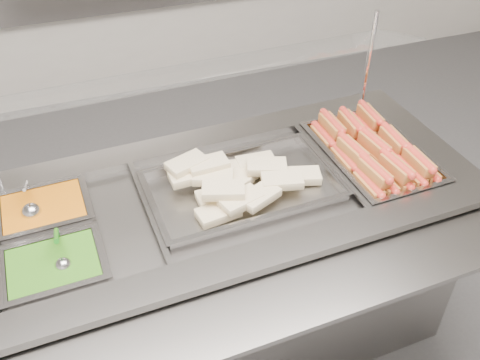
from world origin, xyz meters
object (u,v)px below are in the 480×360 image
object	(u,v)px
pan_hotdogs	(370,159)
ladle	(31,211)
steam_counter	(229,270)
serving_spoon	(62,260)
sneeze_guard	(204,73)
pan_wraps	(242,190)

from	to	relation	value
pan_hotdogs	ladle	xyz separation A→B (m)	(-1.16, 0.08, 0.04)
steam_counter	serving_spoon	world-z (taller)	serving_spoon
sneeze_guard	pan_wraps	distance (m)	0.40
steam_counter	sneeze_guard	world-z (taller)	sneeze_guard
sneeze_guard	ladle	xyz separation A→B (m)	(-0.60, -0.10, -0.31)
pan_wraps	steam_counter	bearing A→B (deg)	-178.19
pan_hotdogs	serving_spoon	xyz separation A→B (m)	(-1.09, -0.17, 0.05)
steam_counter	sneeze_guard	size ratio (longest dim) A/B	1.15
steam_counter	ladle	size ratio (longest dim) A/B	9.66
steam_counter	pan_hotdogs	bearing A→B (deg)	1.81
steam_counter	pan_hotdogs	size ratio (longest dim) A/B	3.40
sneeze_guard	ladle	distance (m)	0.68
sneeze_guard	pan_wraps	world-z (taller)	sneeze_guard
sneeze_guard	pan_hotdogs	xyz separation A→B (m)	(0.56, -0.17, -0.36)
sneeze_guard	pan_hotdogs	world-z (taller)	sneeze_guard
ladle	serving_spoon	bearing A→B (deg)	-74.17
pan_wraps	sneeze_guard	bearing A→B (deg)	107.16
ladle	steam_counter	bearing A→B (deg)	-8.98
steam_counter	pan_wraps	distance (m)	0.38
steam_counter	serving_spoon	distance (m)	0.69
steam_counter	pan_wraps	bearing A→B (deg)	1.81
steam_counter	pan_wraps	size ratio (longest dim) A/B	2.75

